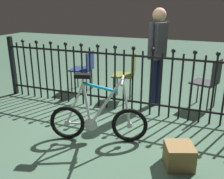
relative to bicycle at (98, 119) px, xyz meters
The scene contains 8 objects.
ground_plane 0.38m from the bicycle, 90.10° to the left, with size 20.00×20.00×0.00m, color #44644F.
iron_fence 1.09m from the bicycle, 93.38° to the left, with size 4.66×0.07×1.13m.
bicycle is the anchor object (origin of this frame).
chair_charcoal 2.10m from the bicycle, 52.80° to the left, with size 0.49×0.49×0.85m.
chair_navy 2.06m from the bicycle, 122.17° to the left, with size 0.45×0.44×0.80m.
chair_olive 1.63m from the bicycle, 94.93° to the left, with size 0.44×0.43×0.87m.
person_visitor 1.71m from the bicycle, 75.05° to the left, with size 0.28×0.45×1.65m.
display_crate 1.09m from the bicycle, ahead, with size 0.30×0.30×0.25m, color olive.
Camera 1 is at (1.28, -2.93, 1.71)m, focal length 40.78 mm.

